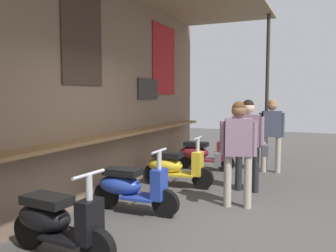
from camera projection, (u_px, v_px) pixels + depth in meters
name	position (u px, v px, depth m)	size (l,w,h in m)	color
ground_plane	(199.00, 222.00, 4.85)	(26.20, 26.20, 0.00)	#474442
market_stall_facade	(86.00, 75.00, 5.43)	(9.36, 2.54, 3.67)	#7F6651
scooter_black	(55.00, 221.00, 3.80)	(0.49, 1.40, 0.97)	black
scooter_blue	(130.00, 186.00, 5.24)	(0.46, 1.40, 0.97)	#233D9E
scooter_yellow	(173.00, 166.00, 6.73)	(0.48, 1.40, 0.97)	gold
scooter_maroon	(201.00, 153.00, 8.21)	(0.49, 1.40, 0.97)	maroon
shopper_with_handbag	(249.00, 136.00, 6.31)	(0.30, 0.66, 1.66)	#232328
shopper_browsing	(237.00, 144.00, 5.41)	(0.41, 0.65, 1.65)	#ADA393
shopper_passing	(271.00, 128.00, 7.89)	(0.32, 0.54, 1.65)	#ADA393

